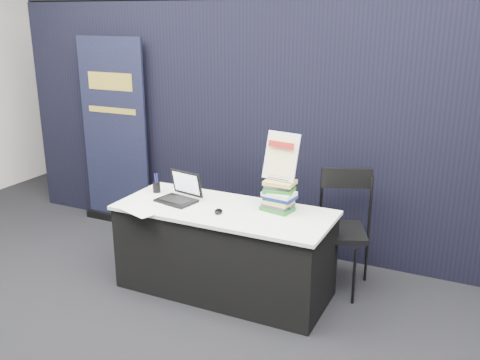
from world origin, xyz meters
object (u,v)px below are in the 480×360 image
object	(u,v)px
display_table	(224,250)
book_stack_tall	(279,195)
laptop	(179,194)
book_stack_short	(279,201)
stacking_chair	(339,224)
pullup_banner	(115,144)
info_sign	(281,157)

from	to	relation	value
display_table	book_stack_tall	size ratio (longest dim) A/B	7.30
laptop	book_stack_tall	world-z (taller)	same
book_stack_short	stacking_chair	world-z (taller)	stacking_chair
display_table	stacking_chair	world-z (taller)	stacking_chair
laptop	stacking_chair	distance (m)	1.39
book_stack_short	stacking_chair	size ratio (longest dim) A/B	0.25
book_stack_tall	stacking_chair	world-z (taller)	stacking_chair
pullup_banner	stacking_chair	xyz separation A→B (m)	(2.64, -0.38, -0.35)
info_sign	pullup_banner	bearing A→B (deg)	171.91
book_stack_short	stacking_chair	distance (m)	0.61
pullup_banner	book_stack_tall	bearing A→B (deg)	-18.51
display_table	pullup_banner	distance (m)	2.09
info_sign	display_table	bearing A→B (deg)	-143.61
laptop	stacking_chair	bearing A→B (deg)	32.63
display_table	laptop	xyz separation A→B (m)	(-0.44, 0.01, 0.43)
laptop	book_stack_tall	bearing A→B (deg)	22.15
laptop	pullup_banner	bearing A→B (deg)	157.70
pullup_banner	stacking_chair	size ratio (longest dim) A/B	2.02
display_table	laptop	size ratio (longest dim) A/B	5.01
book_stack_tall	book_stack_short	bearing A→B (deg)	-65.33
book_stack_short	info_sign	distance (m)	0.36
display_table	pullup_banner	world-z (taller)	pullup_banner
display_table	book_stack_short	xyz separation A→B (m)	(0.43, 0.15, 0.46)
book_stack_short	stacking_chair	bearing A→B (deg)	42.43
laptop	pullup_banner	distance (m)	1.64
display_table	stacking_chair	size ratio (longest dim) A/B	1.77
book_stack_tall	stacking_chair	size ratio (longest dim) A/B	0.24
info_sign	pullup_banner	world-z (taller)	pullup_banner
book_stack_short	book_stack_tall	bearing A→B (deg)	114.67
book_stack_tall	info_sign	size ratio (longest dim) A/B	0.62
laptop	info_sign	bearing A→B (deg)	24.11
laptop	info_sign	size ratio (longest dim) A/B	0.90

